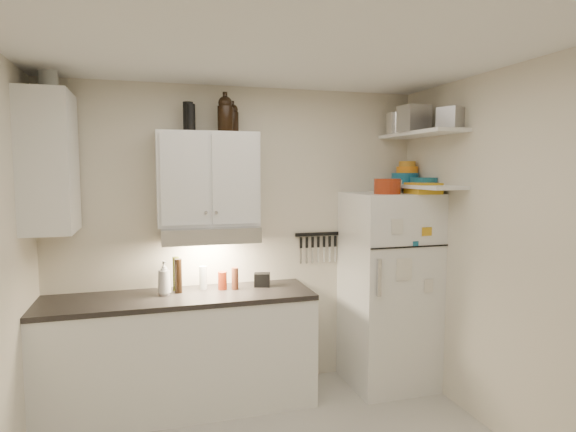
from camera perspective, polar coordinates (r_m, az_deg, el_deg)
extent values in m
cube|color=white|center=(2.79, 0.30, 20.31)|extent=(3.20, 3.00, 0.02)
cube|color=beige|center=(4.20, -5.63, -2.73)|extent=(3.20, 0.02, 2.60)
cube|color=beige|center=(3.56, 26.05, -4.74)|extent=(0.02, 3.00, 2.60)
cube|color=white|center=(4.06, -12.61, -15.72)|extent=(2.10, 0.60, 0.88)
cube|color=black|center=(3.91, -12.75, -9.43)|extent=(2.10, 0.62, 0.04)
cube|color=white|center=(3.94, -9.52, 4.34)|extent=(0.80, 0.33, 0.75)
cube|color=white|center=(3.84, -26.46, 5.69)|extent=(0.33, 0.55, 1.00)
cube|color=silver|center=(3.91, -9.31, -2.06)|extent=(0.76, 0.46, 0.12)
cube|color=white|center=(4.38, 11.81, -8.50)|extent=(0.70, 0.68, 1.70)
cube|color=white|center=(4.24, 15.46, 9.36)|extent=(0.30, 0.95, 0.03)
cube|color=white|center=(4.24, 15.31, 3.42)|extent=(0.30, 0.95, 0.03)
cube|color=black|center=(4.36, 3.51, -2.15)|extent=(0.42, 0.02, 0.03)
cylinder|color=maroon|center=(4.07, 11.68, 3.47)|extent=(0.27, 0.27, 0.13)
cube|color=gold|center=(4.15, 15.71, 3.17)|extent=(0.24, 0.29, 0.09)
cylinder|color=silver|center=(4.24, 12.91, 3.42)|extent=(0.09, 0.09, 0.11)
cylinder|color=silver|center=(4.44, 13.18, 10.61)|extent=(0.34, 0.34, 0.18)
cube|color=#AAAAAD|center=(4.22, 14.70, 11.09)|extent=(0.23, 0.21, 0.22)
cube|color=#AAAAAD|center=(4.02, 18.77, 10.91)|extent=(0.22, 0.22, 0.17)
cylinder|color=#165B7A|center=(4.49, 13.69, 4.37)|extent=(0.24, 0.24, 0.10)
cylinder|color=orange|center=(4.52, 13.93, 5.34)|extent=(0.19, 0.19, 0.06)
cylinder|color=orange|center=(4.52, 13.95, 6.02)|extent=(0.15, 0.15, 0.05)
cylinder|color=#165B7A|center=(4.31, 15.81, 4.02)|extent=(0.26, 0.26, 0.06)
cylinder|color=black|center=(3.97, -11.47, 11.32)|extent=(0.10, 0.10, 0.22)
cylinder|color=black|center=(3.99, -11.75, 11.41)|extent=(0.10, 0.10, 0.24)
cylinder|color=silver|center=(3.95, -26.55, 14.25)|extent=(0.15, 0.15, 0.18)
imported|color=white|center=(3.91, -14.47, -6.90)|extent=(0.15, 0.15, 0.30)
cylinder|color=#5E2E1C|center=(4.00, -6.30, -7.38)|extent=(0.07, 0.07, 0.18)
cylinder|color=#515816|center=(4.03, -13.13, -6.67)|extent=(0.06, 0.06, 0.28)
cylinder|color=black|center=(3.95, -12.86, -6.94)|extent=(0.07, 0.07, 0.27)
cylinder|color=silver|center=(4.05, -10.02, -7.21)|extent=(0.08, 0.08, 0.19)
cylinder|color=maroon|center=(4.01, -7.78, -7.59)|extent=(0.08, 0.08, 0.15)
cube|color=black|center=(4.09, -3.08, -7.56)|extent=(0.15, 0.13, 0.11)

